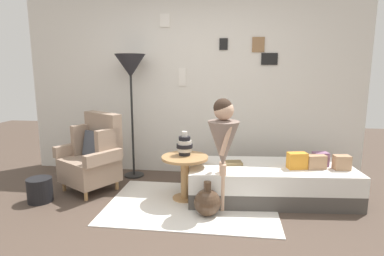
# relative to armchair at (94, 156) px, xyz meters

# --- Properties ---
(ground_plane) EXTENTS (12.00, 12.00, 0.00)m
(ground_plane) POSITION_rel_armchair_xyz_m (1.13, -1.08, -0.44)
(ground_plane) COLOR #4C3D33
(gallery_wall) EXTENTS (4.80, 0.12, 2.60)m
(gallery_wall) POSITION_rel_armchair_xyz_m (1.13, 0.87, 0.86)
(gallery_wall) COLOR silver
(gallery_wall) RESTS_ON ground
(rug) EXTENTS (1.89, 1.29, 0.01)m
(rug) POSITION_rel_armchair_xyz_m (1.30, -0.33, -0.43)
(rug) COLOR silver
(rug) RESTS_ON ground
(armchair) EXTENTS (0.90, 0.84, 0.97)m
(armchair) POSITION_rel_armchair_xyz_m (0.00, 0.00, 0.00)
(armchair) COLOR tan
(armchair) RESTS_ON ground
(daybed) EXTENTS (1.96, 0.96, 0.40)m
(daybed) POSITION_rel_armchair_xyz_m (2.20, -0.02, -0.24)
(daybed) COLOR #4C4742
(daybed) RESTS_ON ground
(pillow_head) EXTENTS (0.19, 0.14, 0.16)m
(pillow_head) POSITION_rel_armchair_xyz_m (2.97, -0.05, 0.04)
(pillow_head) COLOR tan
(pillow_head) RESTS_ON daybed
(pillow_mid) EXTENTS (0.19, 0.15, 0.16)m
(pillow_mid) POSITION_rel_armchair_xyz_m (2.77, 0.06, 0.04)
(pillow_mid) COLOR gray
(pillow_mid) RESTS_ON daybed
(pillow_back) EXTENTS (0.23, 0.17, 0.16)m
(pillow_back) POSITION_rel_armchair_xyz_m (2.69, -0.05, 0.04)
(pillow_back) COLOR tan
(pillow_back) RESTS_ON daybed
(pillow_extra) EXTENTS (0.23, 0.16, 0.18)m
(pillow_extra) POSITION_rel_armchair_xyz_m (2.48, -0.08, 0.05)
(pillow_extra) COLOR orange
(pillow_extra) RESTS_ON daybed
(side_table) EXTENTS (0.54, 0.54, 0.52)m
(side_table) POSITION_rel_armchair_xyz_m (1.20, -0.18, -0.07)
(side_table) COLOR tan
(side_table) RESTS_ON ground
(vase_striped) EXTENTS (0.19, 0.19, 0.28)m
(vase_striped) POSITION_rel_armchair_xyz_m (1.19, -0.12, 0.20)
(vase_striped) COLOR black
(vase_striped) RESTS_ON side_table
(floor_lamp) EXTENTS (0.42, 0.42, 1.72)m
(floor_lamp) POSITION_rel_armchair_xyz_m (0.34, 0.54, 1.06)
(floor_lamp) COLOR black
(floor_lamp) RESTS_ON ground
(person_child) EXTENTS (0.34, 0.34, 1.22)m
(person_child) POSITION_rel_armchair_xyz_m (1.64, -0.39, 0.35)
(person_child) COLOR #D8AD8E
(person_child) RESTS_ON ground
(book_on_daybed) EXTENTS (0.25, 0.20, 0.03)m
(book_on_daybed) POSITION_rel_armchair_xyz_m (1.75, -0.01, -0.02)
(book_on_daybed) COLOR olive
(book_on_daybed) RESTS_ON daybed
(demijohn_near) EXTENTS (0.28, 0.28, 0.37)m
(demijohn_near) POSITION_rel_armchair_xyz_m (1.50, -0.57, -0.29)
(demijohn_near) COLOR #473323
(demijohn_near) RESTS_ON ground
(magazine_basket) EXTENTS (0.28, 0.28, 0.28)m
(magazine_basket) POSITION_rel_armchair_xyz_m (-0.46, -0.47, -0.30)
(magazine_basket) COLOR black
(magazine_basket) RESTS_ON ground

